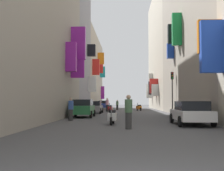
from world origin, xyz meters
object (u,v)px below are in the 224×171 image
at_px(parked_car_green, 83,108).
at_px(pedestrian_crossing, 107,105).
at_px(pedestrian_near_left, 129,112).
at_px(scooter_red, 110,108).
at_px(pedestrian_near_right, 71,109).
at_px(pedestrian_mid_street, 117,105).
at_px(scooter_white, 112,117).
at_px(scooter_green, 108,106).
at_px(parked_car_blue, 104,105).
at_px(parked_car_white, 191,112).
at_px(parked_car_grey, 93,107).
at_px(scooter_orange, 139,108).
at_px(traffic_light_near_corner, 172,86).

height_order(parked_car_green, pedestrian_crossing, pedestrian_crossing).
bearing_deg(pedestrian_near_left, scooter_red, 95.08).
relative_size(pedestrian_near_right, pedestrian_mid_street, 1.06).
distance_m(scooter_white, pedestrian_crossing, 21.40).
xyz_separation_m(scooter_green, pedestrian_crossing, (0.63, -14.72, 0.42)).
height_order(parked_car_blue, pedestrian_near_right, pedestrian_near_right).
bearing_deg(scooter_green, scooter_red, -86.18).
bearing_deg(parked_car_white, parked_car_blue, 102.85).
xyz_separation_m(scooter_red, pedestrian_mid_street, (0.68, 8.52, 0.30)).
height_order(parked_car_blue, scooter_white, parked_car_blue).
bearing_deg(pedestrian_crossing, scooter_white, -85.89).
bearing_deg(pedestrian_mid_street, parked_car_blue, 119.88).
xyz_separation_m(parked_car_green, scooter_red, (1.79, 11.62, -0.33)).
xyz_separation_m(scooter_green, pedestrian_mid_street, (1.80, -8.15, 0.30)).
relative_size(parked_car_white, parked_car_grey, 1.00).
bearing_deg(parked_car_blue, pedestrian_mid_street, -60.12).
bearing_deg(pedestrian_mid_street, parked_car_grey, -101.35).
bearing_deg(scooter_red, parked_car_green, -98.77).
bearing_deg(pedestrian_mid_street, scooter_red, -94.58).
xyz_separation_m(parked_car_grey, pedestrian_near_left, (3.72, -18.80, 0.12)).
bearing_deg(parked_car_green, parked_car_blue, 89.71).
bearing_deg(scooter_white, scooter_red, 93.11).
xyz_separation_m(pedestrian_near_right, pedestrian_mid_street, (2.74, 24.55, -0.05)).
relative_size(scooter_green, scooter_white, 1.03).
distance_m(scooter_orange, pedestrian_near_left, 26.99).
bearing_deg(scooter_white, parked_car_white, -2.28).
bearing_deg(parked_car_green, scooter_red, 81.23).
distance_m(parked_car_blue, scooter_white, 32.13).
relative_size(parked_car_blue, pedestrian_crossing, 2.29).
distance_m(scooter_green, pedestrian_mid_street, 8.35).
bearing_deg(parked_car_green, pedestrian_crossing, 84.47).
bearing_deg(parked_car_grey, traffic_light_near_corner, -20.79).
bearing_deg(parked_car_white, scooter_orange, 94.42).
relative_size(parked_car_white, scooter_green, 2.39).
bearing_deg(parked_car_blue, pedestrian_near_left, -84.03).
relative_size(pedestrian_crossing, pedestrian_near_right, 1.08).
height_order(parked_car_grey, pedestrian_crossing, pedestrian_crossing).
relative_size(scooter_orange, pedestrian_near_left, 1.09).
relative_size(parked_car_white, scooter_white, 2.46).
height_order(scooter_white, pedestrian_near_left, pedestrian_near_left).
relative_size(parked_car_blue, scooter_orange, 2.17).
xyz_separation_m(parked_car_white, pedestrian_mid_street, (-4.99, 28.10, 0.02)).
bearing_deg(scooter_white, traffic_light_near_corner, 66.22).
distance_m(pedestrian_crossing, pedestrian_near_right, 18.05).
xyz_separation_m(parked_car_grey, scooter_green, (0.62, 20.18, -0.27)).
bearing_deg(parked_car_grey, pedestrian_crossing, 77.06).
height_order(scooter_red, scooter_white, same).
height_order(scooter_orange, traffic_light_near_corner, traffic_light_near_corner).
xyz_separation_m(scooter_white, pedestrian_near_right, (-3.11, 3.36, 0.35)).
relative_size(parked_car_grey, parked_car_green, 1.11).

